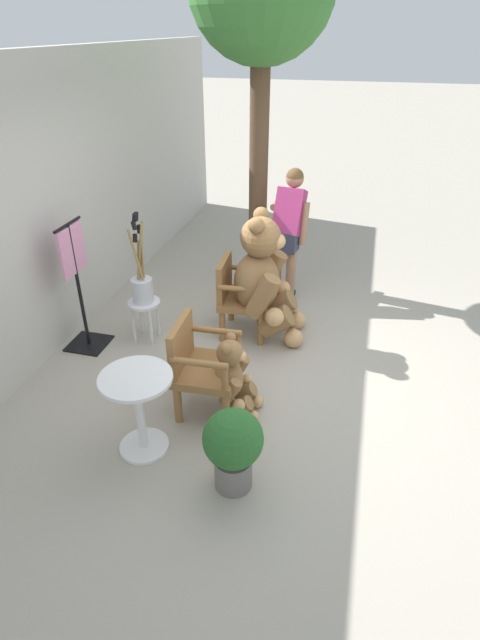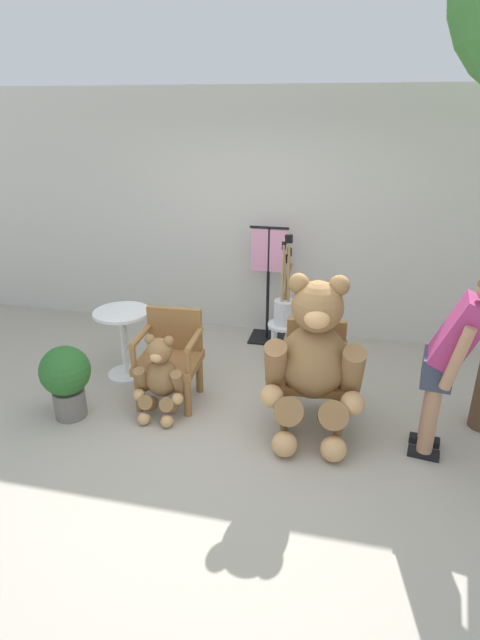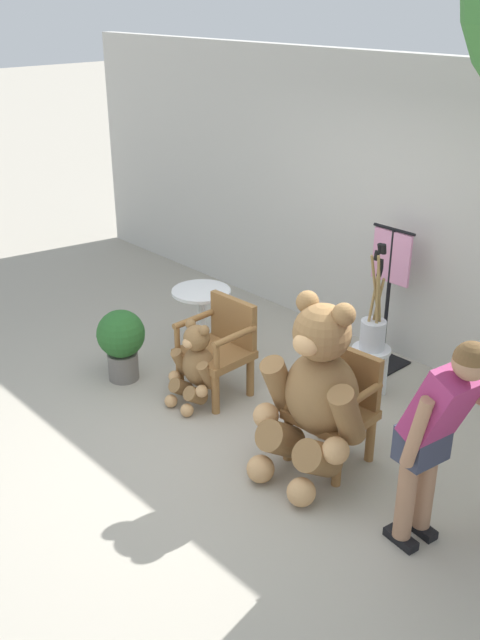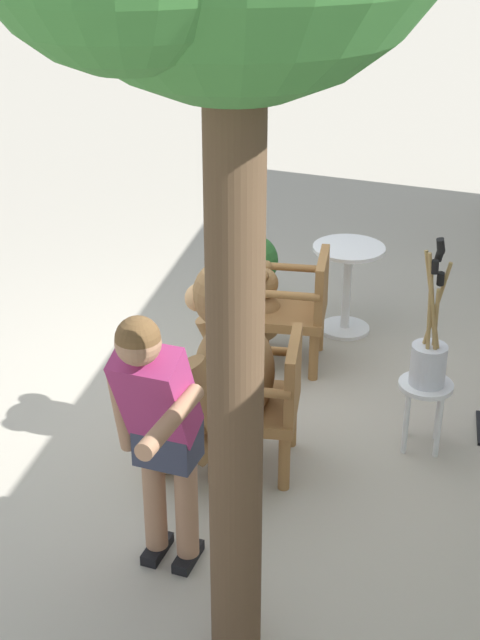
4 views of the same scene
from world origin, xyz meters
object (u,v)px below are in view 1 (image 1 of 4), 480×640
object	(u,v)px
brush_bucket	(142,284)
potted_plant	(233,445)
person_visitor	(288,225)
clothing_display_stand	(78,284)
round_side_table	(139,405)
wooden_chair_left	(201,364)
teddy_bear_small	(233,377)
teddy_bear_large	(264,278)
white_stool	(145,310)
wooden_chair_right	(240,294)

from	to	relation	value
brush_bucket	potted_plant	world-z (taller)	brush_bucket
person_visitor	clothing_display_stand	xyz separation A→B (m)	(-1.71, 1.83, -0.20)
round_side_table	potted_plant	size ratio (longest dim) A/B	1.06
person_visitor	brush_bucket	xyz separation A→B (m)	(-1.44, 1.27, -0.25)
round_side_table	clothing_display_stand	bearing A→B (deg)	43.71
wooden_chair_left	brush_bucket	bearing A→B (deg)	45.43
teddy_bear_small	potted_plant	bearing A→B (deg)	-164.57
teddy_bear_large	round_side_table	distance (m)	2.04
round_side_table	potted_plant	xyz separation A→B (m)	(-0.18, -0.80, -0.05)
person_visitor	clothing_display_stand	bearing A→B (deg)	133.03
wooden_chair_left	brush_bucket	xyz separation A→B (m)	(0.93, 0.94, 0.21)
teddy_bear_large	wooden_chair_left	bearing A→B (deg)	169.14
wooden_chair_left	potted_plant	size ratio (longest dim) A/B	1.26
teddy_bear_small	brush_bucket	xyz separation A→B (m)	(0.92, 1.22, 0.29)
white_stool	potted_plant	size ratio (longest dim) A/B	0.68
teddy_bear_large	potted_plant	world-z (taller)	teddy_bear_large
white_stool	clothing_display_stand	bearing A→B (deg)	115.81
wooden_chair_left	white_stool	distance (m)	1.33
round_side_table	potted_plant	world-z (taller)	round_side_table
brush_bucket	round_side_table	bearing A→B (deg)	-157.31
white_stool	potted_plant	distance (m)	2.24
person_visitor	wooden_chair_right	bearing A→B (deg)	162.40
brush_bucket	wooden_chair_left	bearing A→B (deg)	-134.57
person_visitor	white_stool	bearing A→B (deg)	138.56
person_visitor	teddy_bear_large	bearing A→B (deg)	175.95
teddy_bear_small	round_side_table	xyz separation A→B (m)	(-0.61, 0.58, 0.07)
potted_plant	clothing_display_stand	bearing A→B (deg)	54.30
round_side_table	wooden_chair_right	bearing A→B (deg)	-8.81
white_stool	clothing_display_stand	distance (m)	0.72
person_visitor	brush_bucket	world-z (taller)	person_visitor
teddy_bear_large	white_stool	size ratio (longest dim) A/B	3.03
wooden_chair_left	white_stool	size ratio (longest dim) A/B	1.87
teddy_bear_small	brush_bucket	size ratio (longest dim) A/B	0.80
brush_bucket	clothing_display_stand	size ratio (longest dim) A/B	0.70
wooden_chair_right	wooden_chair_left	bearing A→B (deg)	180.00
wooden_chair_left	round_side_table	xyz separation A→B (m)	(-0.61, 0.30, -0.01)
teddy_bear_small	person_visitor	bearing A→B (deg)	-1.13
teddy_bear_large	potted_plant	distance (m)	2.16
teddy_bear_large	clothing_display_stand	world-z (taller)	teddy_bear_large
teddy_bear_large	round_side_table	world-z (taller)	teddy_bear_large
teddy_bear_large	person_visitor	size ratio (longest dim) A/B	0.90
wooden_chair_right	white_stool	size ratio (longest dim) A/B	1.87
person_visitor	clothing_display_stand	size ratio (longest dim) A/B	1.13
wooden_chair_right	round_side_table	xyz separation A→B (m)	(-1.94, 0.30, -0.01)
teddy_bear_large	teddy_bear_small	size ratio (longest dim) A/B	1.82
white_stool	wooden_chair_left	bearing A→B (deg)	-134.51
potted_plant	clothing_display_stand	xyz separation A→B (m)	(1.44, 2.01, 0.32)
person_visitor	white_stool	xyz separation A→B (m)	(-1.44, 1.27, -0.56)
wooden_chair_right	clothing_display_stand	size ratio (longest dim) A/B	0.63
teddy_bear_large	teddy_bear_small	xyz separation A→B (m)	(-1.33, -0.03, -0.31)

